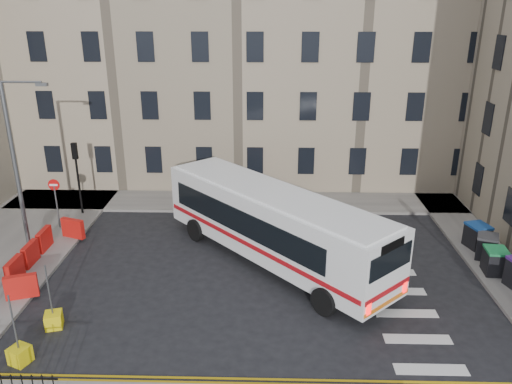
{
  "coord_description": "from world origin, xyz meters",
  "views": [
    {
      "loc": [
        -1.41,
        -19.45,
        11.23
      ],
      "look_at": [
        -1.99,
        2.51,
        3.0
      ],
      "focal_mm": 35.0,
      "sensor_mm": 36.0,
      "label": 1
    }
  ],
  "objects_px": {
    "bus": "(273,223)",
    "bollard_yellow": "(54,320)",
    "wheelie_bin_d": "(486,246)",
    "wheelie_bin_e": "(477,236)",
    "streetlamp": "(15,166)",
    "wheelie_bin_c": "(495,261)",
    "bollard_chevron": "(20,355)"
  },
  "relations": [
    {
      "from": "bus",
      "to": "bollard_yellow",
      "type": "height_order",
      "value": "bus"
    },
    {
      "from": "wheelie_bin_d",
      "to": "wheelie_bin_e",
      "type": "xyz_separation_m",
      "value": [
        -0.0,
        1.11,
        0.02
      ]
    },
    {
      "from": "streetlamp",
      "to": "wheelie_bin_e",
      "type": "bearing_deg",
      "value": 1.99
    },
    {
      "from": "bus",
      "to": "wheelie_bin_c",
      "type": "relative_size",
      "value": 9.69
    },
    {
      "from": "streetlamp",
      "to": "bollard_yellow",
      "type": "bearing_deg",
      "value": -58.57
    },
    {
      "from": "streetlamp",
      "to": "bollard_yellow",
      "type": "height_order",
      "value": "streetlamp"
    },
    {
      "from": "streetlamp",
      "to": "wheelie_bin_e",
      "type": "relative_size",
      "value": 6.35
    },
    {
      "from": "bollard_chevron",
      "to": "wheelie_bin_c",
      "type": "bearing_deg",
      "value": 18.87
    },
    {
      "from": "wheelie_bin_d",
      "to": "wheelie_bin_e",
      "type": "distance_m",
      "value": 1.11
    },
    {
      "from": "wheelie_bin_c",
      "to": "bus",
      "type": "bearing_deg",
      "value": 179.49
    },
    {
      "from": "streetlamp",
      "to": "bus",
      "type": "height_order",
      "value": "streetlamp"
    },
    {
      "from": "bollard_yellow",
      "to": "wheelie_bin_c",
      "type": "bearing_deg",
      "value": 13.34
    },
    {
      "from": "streetlamp",
      "to": "wheelie_bin_d",
      "type": "xyz_separation_m",
      "value": [
        21.77,
        -0.36,
        -3.61
      ]
    },
    {
      "from": "wheelie_bin_c",
      "to": "bollard_chevron",
      "type": "relative_size",
      "value": 1.92
    },
    {
      "from": "wheelie_bin_d",
      "to": "bus",
      "type": "bearing_deg",
      "value": -154.77
    },
    {
      "from": "wheelie_bin_d",
      "to": "bollard_yellow",
      "type": "xyz_separation_m",
      "value": [
        -18.09,
        -5.66,
        -0.43
      ]
    },
    {
      "from": "wheelie_bin_c",
      "to": "bollard_chevron",
      "type": "distance_m",
      "value": 19.25
    },
    {
      "from": "wheelie_bin_c",
      "to": "streetlamp",
      "type": "bearing_deg",
      "value": -178.92
    },
    {
      "from": "wheelie_bin_d",
      "to": "bollard_chevron",
      "type": "height_order",
      "value": "wheelie_bin_d"
    },
    {
      "from": "wheelie_bin_e",
      "to": "bollard_yellow",
      "type": "distance_m",
      "value": 19.32
    },
    {
      "from": "wheelie_bin_c",
      "to": "wheelie_bin_e",
      "type": "relative_size",
      "value": 0.9
    },
    {
      "from": "wheelie_bin_c",
      "to": "wheelie_bin_d",
      "type": "bearing_deg",
      "value": 87.53
    },
    {
      "from": "streetlamp",
      "to": "wheelie_bin_d",
      "type": "relative_size",
      "value": 6.21
    },
    {
      "from": "wheelie_bin_c",
      "to": "wheelie_bin_e",
      "type": "bearing_deg",
      "value": 91.18
    },
    {
      "from": "bollard_yellow",
      "to": "bollard_chevron",
      "type": "height_order",
      "value": "same"
    },
    {
      "from": "bus",
      "to": "bollard_yellow",
      "type": "distance_m",
      "value": 9.86
    },
    {
      "from": "bus",
      "to": "wheelie_bin_e",
      "type": "distance_m",
      "value": 10.13
    },
    {
      "from": "bollard_chevron",
      "to": "bollard_yellow",
      "type": "bearing_deg",
      "value": 80.6
    },
    {
      "from": "wheelie_bin_c",
      "to": "bollard_chevron",
      "type": "xyz_separation_m",
      "value": [
        -18.21,
        -6.22,
        -0.43
      ]
    },
    {
      "from": "wheelie_bin_e",
      "to": "bus",
      "type": "bearing_deg",
      "value": 172.54
    },
    {
      "from": "wheelie_bin_d",
      "to": "bollard_yellow",
      "type": "bearing_deg",
      "value": -139.37
    },
    {
      "from": "bollard_chevron",
      "to": "wheelie_bin_e",
      "type": "bearing_deg",
      "value": 25.43
    }
  ]
}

